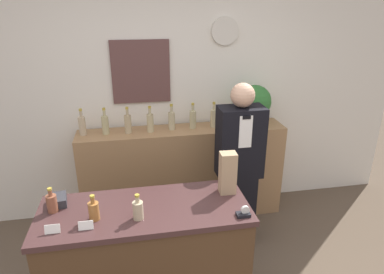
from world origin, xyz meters
name	(u,v)px	position (x,y,z in m)	size (l,w,h in m)	color
back_wall	(168,91)	(0.00, 2.00, 1.35)	(5.20, 0.09, 2.70)	silver
back_shelf	(183,173)	(0.12, 1.76, 0.50)	(2.12, 0.37, 1.01)	#9E754C
display_counter	(148,261)	(-0.35, 0.53, 0.45)	(1.43, 0.58, 0.91)	#4C331E
shopkeeper	(239,169)	(0.54, 1.19, 0.79)	(0.40, 0.25, 1.59)	black
potted_plant	(255,103)	(0.88, 1.77, 1.24)	(0.34, 0.34, 0.42)	#B27047
paper_bag	(228,173)	(0.26, 0.64, 1.07)	(0.12, 0.10, 0.31)	tan
tape_dispenser	(244,213)	(0.29, 0.32, 0.93)	(0.09, 0.06, 0.07)	black
price_card_left	(52,229)	(-0.91, 0.36, 0.94)	(0.09, 0.02, 0.06)	white
price_card_right	(86,225)	(-0.71, 0.36, 0.94)	(0.09, 0.02, 0.06)	white
gift_box	(59,200)	(-0.92, 0.69, 0.94)	(0.12, 0.16, 0.06)	#2D2D33
counter_bottle_0	(52,203)	(-0.95, 0.61, 0.97)	(0.07, 0.07, 0.18)	brown
counter_bottle_1	(94,210)	(-0.67, 0.46, 0.97)	(0.07, 0.07, 0.18)	#A06630
counter_bottle_2	(138,210)	(-0.39, 0.42, 0.97)	(0.07, 0.07, 0.18)	tan
shelf_bottle_0	(82,125)	(-0.86, 1.78, 1.11)	(0.07, 0.07, 0.27)	tan
shelf_bottle_1	(105,124)	(-0.65, 1.76, 1.11)	(0.07, 0.07, 0.27)	tan
shelf_bottle_2	(128,123)	(-0.43, 1.75, 1.11)	(0.07, 0.07, 0.27)	tan
shelf_bottle_3	(150,122)	(-0.21, 1.75, 1.11)	(0.07, 0.07, 0.27)	tan
shelf_bottle_4	(172,120)	(0.01, 1.77, 1.11)	(0.07, 0.07, 0.27)	tan
shelf_bottle_5	(193,119)	(0.22, 1.78, 1.11)	(0.07, 0.07, 0.27)	tan
shelf_bottle_6	(214,118)	(0.44, 1.77, 1.11)	(0.07, 0.07, 0.27)	tan
shelf_bottle_7	(234,117)	(0.66, 1.76, 1.11)	(0.07, 0.07, 0.27)	tan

